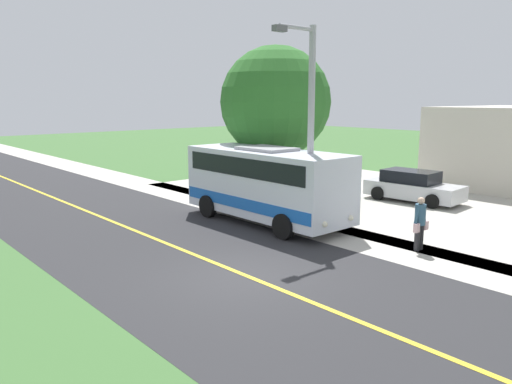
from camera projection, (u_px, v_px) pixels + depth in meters
ground_plane at (246, 276)px, 13.68m from camera, size 120.00×120.00×0.00m
road_surface at (246, 276)px, 13.68m from camera, size 8.00×100.00×0.01m
sidewalk at (362, 241)px, 17.05m from camera, size 2.40×100.00×0.01m
road_centre_line at (246, 275)px, 13.68m from camera, size 0.16×100.00×0.00m
shuttle_bus_front at (267, 181)px, 19.36m from camera, size 2.72×7.23×2.94m
pedestrian_with_bags at (420, 222)px, 15.82m from camera, size 0.72×0.34×1.73m
street_light_pole at (309, 120)px, 17.78m from camera, size 1.97×0.24×7.26m
parked_car_near at (413, 187)px, 23.53m from camera, size 2.24×4.51×1.45m
tree_curbside at (275, 102)px, 22.56m from camera, size 5.01×5.01×7.12m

